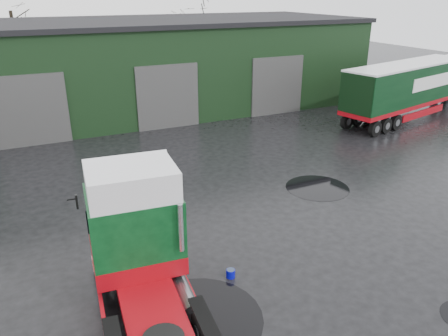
# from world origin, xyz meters

# --- Properties ---
(ground) EXTENTS (100.00, 100.00, 0.00)m
(ground) POSITION_xyz_m (0.00, 0.00, 0.00)
(ground) COLOR black
(warehouse) EXTENTS (32.40, 12.40, 6.30)m
(warehouse) POSITION_xyz_m (2.00, 20.00, 3.16)
(warehouse) COLOR black
(warehouse) RESTS_ON ground
(hero_tractor) EXTENTS (3.29, 6.65, 3.99)m
(hero_tractor) POSITION_xyz_m (-4.20, -3.00, 2.00)
(hero_tractor) COLOR #0A3C19
(hero_tractor) RESTS_ON ground
(lorry_right) EXTENTS (14.75, 5.78, 3.83)m
(lorry_right) POSITION_xyz_m (17.00, 9.00, 1.91)
(lorry_right) COLOR silver
(lorry_right) RESTS_ON ground
(wash_bucket) EXTENTS (0.32, 0.32, 0.26)m
(wash_bucket) POSITION_xyz_m (-1.37, -1.91, 0.13)
(wash_bucket) COLOR #0709AB
(wash_bucket) RESTS_ON ground
(tree_back_a) EXTENTS (4.40, 4.40, 9.50)m
(tree_back_a) POSITION_xyz_m (-6.00, 30.00, 4.75)
(tree_back_a) COLOR black
(tree_back_a) RESTS_ON ground
(tree_back_b) EXTENTS (4.40, 4.40, 7.50)m
(tree_back_b) POSITION_xyz_m (10.00, 30.00, 3.75)
(tree_back_b) COLOR black
(tree_back_b) RESTS_ON ground
(puddle_0) EXTENTS (3.59, 3.59, 0.01)m
(puddle_0) POSITION_xyz_m (-3.01, -3.21, 0.00)
(puddle_0) COLOR black
(puddle_0) RESTS_ON ground
(puddle_1) EXTENTS (2.83, 2.83, 0.01)m
(puddle_1) POSITION_xyz_m (5.03, 2.32, 0.00)
(puddle_1) COLOR black
(puddle_1) RESTS_ON ground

